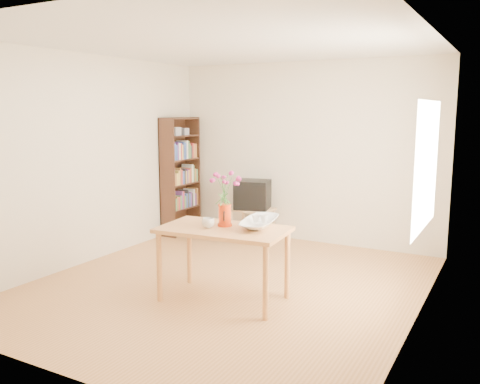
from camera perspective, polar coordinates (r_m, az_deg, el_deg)
The scene contains 11 objects.
room at distance 5.40m, azimuth -1.24°, elevation 2.69°, with size 4.50×4.50×4.50m.
table at distance 5.11m, azimuth -1.85°, elevation -5.06°, with size 1.32×0.82×0.75m.
tv_stand at distance 7.60m, azimuth 1.42°, elevation -2.39°, with size 0.60×0.45×0.46m.
bookshelf at distance 7.93m, azimuth -6.69°, elevation 1.36°, with size 0.28×0.70×1.80m.
pitcher at distance 5.14m, azimuth -1.71°, elevation -2.71°, with size 0.15×0.21×0.23m.
flowers at distance 5.09m, azimuth -1.74°, elevation 0.51°, with size 0.26×0.26×0.36m, color #B82B7B, non-canonical shape.
mug at distance 5.08m, azimuth -3.58°, elevation -3.48°, with size 0.13×0.13×0.10m, color white.
bowl at distance 5.11m, azimuth 2.21°, elevation -1.46°, with size 0.46×0.46×0.44m, color white.
teacup_a at distance 5.14m, azimuth 1.81°, elevation -1.91°, with size 0.07×0.07×0.06m, color white.
teacup_b at distance 5.12m, azimuth 2.76°, elevation -1.92°, with size 0.08×0.08×0.07m, color white.
television at distance 7.56m, azimuth 1.48°, elevation -0.22°, with size 0.58×0.56×0.42m.
Camera 1 is at (2.71, -4.65, 1.92)m, focal length 38.00 mm.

